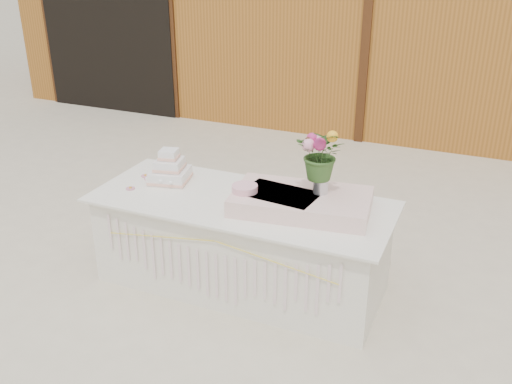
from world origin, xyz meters
TOP-DOWN VIEW (x-y plane):
  - ground at (0.00, 0.00)m, footprint 80.00×80.00m
  - barn at (-0.01, 5.99)m, footprint 12.60×4.60m
  - cake_table at (0.00, -0.00)m, footprint 2.40×1.00m
  - wedding_cake at (-0.72, 0.12)m, footprint 0.37×0.37m
  - pink_cake_stand at (0.08, -0.09)m, footprint 0.25×0.25m
  - satin_runner at (0.49, 0.04)m, footprint 1.10×0.73m
  - flower_vase at (0.61, 0.11)m, footprint 0.12×0.12m
  - bouquet at (0.61, 0.11)m, footprint 0.38×0.33m
  - loose_flowers at (-0.98, 0.00)m, footprint 0.24×0.39m

SIDE VIEW (x-z plane):
  - ground at x=0.00m, z-range 0.00..0.00m
  - cake_table at x=0.00m, z-range 0.00..0.77m
  - loose_flowers at x=-0.98m, z-range 0.77..0.79m
  - satin_runner at x=0.49m, z-range 0.77..0.90m
  - wedding_cake at x=-0.72m, z-range 0.72..1.01m
  - pink_cake_stand at x=0.08m, z-range 0.78..0.96m
  - flower_vase at x=0.61m, z-range 0.90..1.06m
  - bouquet at x=0.61m, z-range 1.06..1.47m
  - barn at x=-0.01m, z-range 0.03..3.33m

